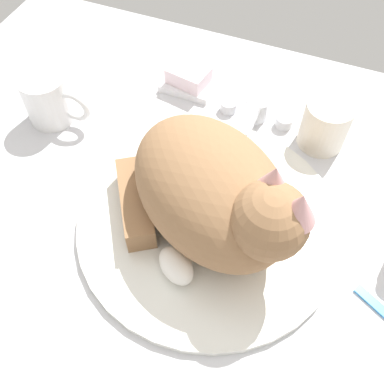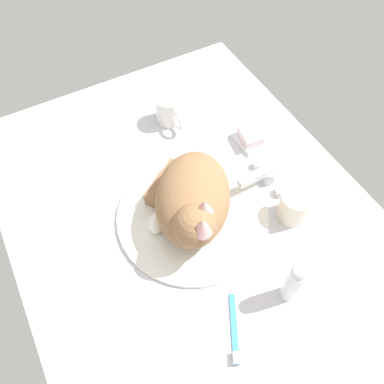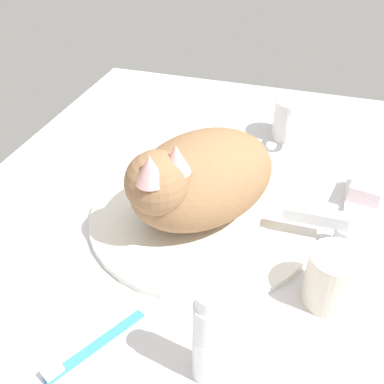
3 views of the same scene
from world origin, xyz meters
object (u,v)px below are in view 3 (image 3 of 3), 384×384
object	(u,v)px
soap_bar	(367,188)
faucet	(335,232)
cat	(197,179)
toothbrush	(90,348)
coffee_mug	(291,120)
rinse_cup	(333,278)
toothpaste_bottle	(208,339)

from	to	relation	value
soap_bar	faucet	bearing A→B (deg)	-18.42
cat	toothbrush	distance (cm)	28.32
coffee_mug	soap_bar	world-z (taller)	coffee_mug
coffee_mug	soap_bar	size ratio (longest dim) A/B	1.70
rinse_cup	soap_bar	distance (cm)	24.43
soap_bar	toothbrush	xyz separation A→B (cm)	(40.74, -30.52, -2.06)
rinse_cup	toothpaste_bottle	size ratio (longest dim) A/B	0.59
soap_bar	toothpaste_bottle	size ratio (longest dim) A/B	0.50
coffee_mug	toothbrush	world-z (taller)	coffee_mug
cat	faucet	bearing A→B (deg)	92.59
toothpaste_bottle	toothbrush	xyz separation A→B (cm)	(1.36, -14.10, -5.61)
faucet	toothpaste_bottle	distance (cm)	29.18
faucet	soap_bar	size ratio (longest dim) A/B	1.85
coffee_mug	rinse_cup	size ratio (longest dim) A/B	1.45
cat	rinse_cup	distance (cm)	24.08
soap_bar	toothpaste_bottle	bearing A→B (deg)	-22.63
faucet	rinse_cup	distance (cm)	11.08
rinse_cup	toothbrush	world-z (taller)	rinse_cup
rinse_cup	soap_bar	size ratio (longest dim) A/B	1.17
toothpaste_bottle	toothbrush	bearing A→B (deg)	-84.49
cat	coffee_mug	size ratio (longest dim) A/B	2.61
faucet	rinse_cup	bearing A→B (deg)	1.37
rinse_cup	toothpaste_bottle	distance (cm)	19.80
toothpaste_bottle	toothbrush	size ratio (longest dim) A/B	1.03
toothpaste_bottle	soap_bar	bearing A→B (deg)	157.37
faucet	cat	xyz separation A→B (cm)	(0.96, -21.14, 5.83)
faucet	toothbrush	xyz separation A→B (cm)	(27.69, -26.17, -2.07)
soap_bar	toothpaste_bottle	xyz separation A→B (cm)	(39.38, -16.42, 3.55)
cat	toothpaste_bottle	distance (cm)	27.04
coffee_mug	cat	bearing A→B (deg)	-18.02
faucet	rinse_cup	size ratio (longest dim) A/B	1.58
faucet	cat	bearing A→B (deg)	-87.41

